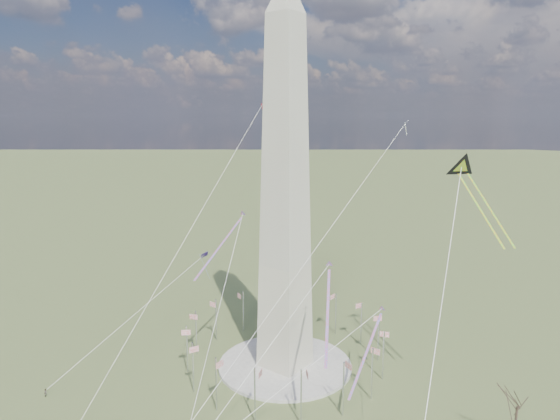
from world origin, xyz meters
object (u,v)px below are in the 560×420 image
Objects in this scene: tree_near at (518,403)px; kite_delta_black at (464,172)px; person_west at (46,392)px; washington_monument at (285,191)px.

tree_near is 48.83m from kite_delta_black.
person_west is 111.56m from kite_delta_black.
kite_delta_black is at bearing 18.47° from washington_monument.
washington_monument reaches higher than tree_near.
washington_monument is 68.50m from tree_near.
washington_monument is 42.70m from kite_delta_black.
person_west is (-94.64, -46.75, -10.26)m from tree_near.
tree_near is 8.16× the size of person_west.
kite_delta_black is (-17.80, 13.84, 43.32)m from tree_near.
kite_delta_black is at bearing 142.15° from tree_near.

